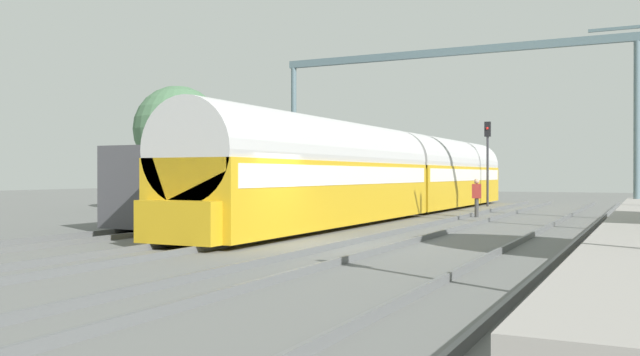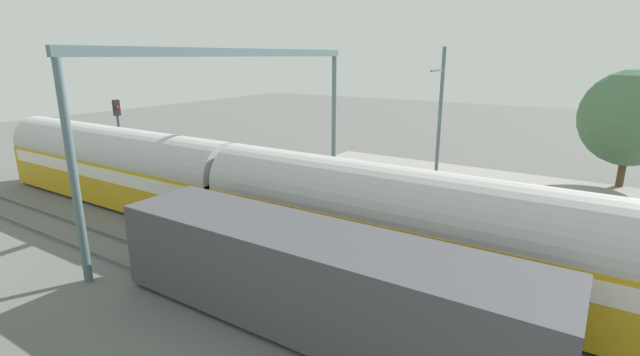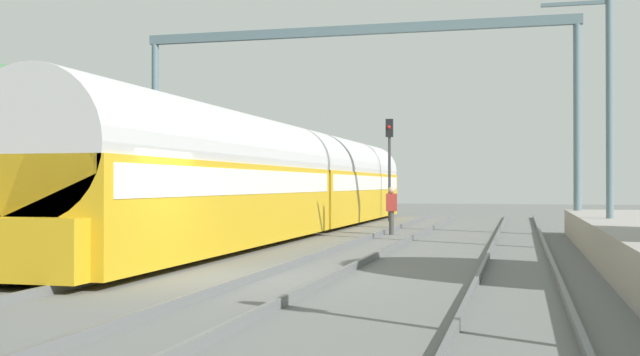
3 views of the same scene
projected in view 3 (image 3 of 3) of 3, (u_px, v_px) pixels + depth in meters
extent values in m
plane|color=slate|center=(195.00, 277.00, 15.42)|extent=(120.00, 120.00, 0.00)
cube|color=#5C5E5F|center=(70.00, 269.00, 16.11)|extent=(0.08, 60.00, 0.16)
cube|color=#5C5E5F|center=(134.00, 271.00, 15.76)|extent=(0.08, 60.00, 0.16)
cube|color=#5C5E5F|center=(260.00, 275.00, 15.09)|extent=(0.08, 60.00, 0.16)
cube|color=#5C5E5F|center=(332.00, 277.00, 14.74)|extent=(0.08, 60.00, 0.16)
cube|color=#5C5E5F|center=(477.00, 281.00, 14.07)|extent=(0.08, 60.00, 0.16)
cube|color=#5C5E5F|center=(560.00, 284.00, 13.72)|extent=(0.08, 60.00, 0.16)
cube|color=gold|center=(207.00, 205.00, 21.32)|extent=(2.90, 16.00, 2.20)
cube|color=silver|center=(207.00, 182.00, 21.32)|extent=(2.93, 15.36, 0.64)
cylinder|color=#B3B3B3|center=(207.00, 157.00, 21.33)|extent=(2.84, 16.00, 2.84)
cube|color=gold|center=(341.00, 196.00, 37.16)|extent=(2.90, 16.00, 2.20)
cube|color=silver|center=(341.00, 183.00, 37.16)|extent=(2.93, 15.36, 0.64)
cylinder|color=#B3B3B3|center=(341.00, 169.00, 37.17)|extent=(2.84, 16.00, 2.84)
cube|color=gold|center=(19.00, 250.00, 13.32)|extent=(2.40, 0.50, 1.10)
cube|color=#47474C|center=(94.00, 195.00, 23.42)|extent=(2.80, 13.00, 2.70)
cube|color=black|center=(94.00, 238.00, 23.41)|extent=(2.52, 11.96, 0.10)
cylinder|color=#3C3C3C|center=(391.00, 223.00, 28.40)|extent=(0.21, 0.21, 0.85)
cube|color=maroon|center=(391.00, 202.00, 28.40)|extent=(0.43, 0.30, 0.64)
sphere|color=tan|center=(391.00, 190.00, 28.41)|extent=(0.24, 0.24, 0.24)
cylinder|color=#2D2D33|center=(389.00, 179.00, 39.09)|extent=(0.14, 0.14, 4.19)
cube|color=black|center=(389.00, 128.00, 39.11)|extent=(0.36, 0.20, 0.90)
sphere|color=red|center=(389.00, 127.00, 39.00)|extent=(0.16, 0.16, 0.16)
cylinder|color=slate|center=(155.00, 137.00, 31.77)|extent=(0.28, 0.28, 7.50)
cylinder|color=slate|center=(577.00, 130.00, 27.72)|extent=(0.28, 0.28, 7.50)
cube|color=slate|center=(352.00, 30.00, 29.78)|extent=(16.72, 0.24, 0.36)
cylinder|color=slate|center=(610.00, 104.00, 21.31)|extent=(0.20, 0.20, 8.00)
cube|color=slate|center=(575.00, 4.00, 21.55)|extent=(1.80, 0.10, 0.10)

